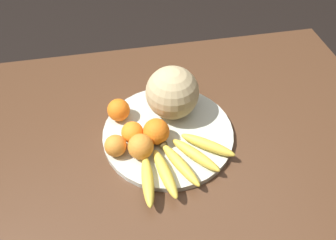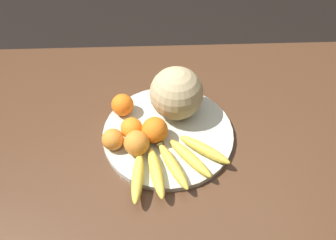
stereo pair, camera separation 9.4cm
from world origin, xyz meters
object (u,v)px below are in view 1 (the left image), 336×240
object	(u,v)px
kitchen_table	(173,165)
melon	(172,93)
orange_mid_center	(132,132)
orange_back_right	(141,147)
banana_bunch	(180,163)
orange_front_left	(119,110)
fruit_bowl	(168,133)
orange_back_left	(156,131)
orange_front_right	(116,146)

from	to	relation	value
kitchen_table	melon	size ratio (longest dim) A/B	8.69
melon	kitchen_table	bearing A→B (deg)	-99.12
orange_mid_center	orange_back_right	distance (m)	0.06
banana_bunch	orange_back_right	distance (m)	0.12
orange_front_left	fruit_bowl	bearing A→B (deg)	-31.03
banana_bunch	orange_mid_center	xyz separation A→B (m)	(-0.11, 0.12, 0.02)
melon	orange_back_right	distance (m)	0.19
kitchen_table	banana_bunch	xyz separation A→B (m)	(-0.00, -0.08, 0.13)
orange_front_left	orange_mid_center	distance (m)	0.10
melon	orange_back_left	distance (m)	0.13
melon	orange_back_right	size ratio (longest dim) A/B	2.23
melon	orange_front_right	bearing A→B (deg)	-145.18
orange_back_left	orange_front_right	bearing A→B (deg)	-168.53
fruit_bowl	orange_back_right	size ratio (longest dim) A/B	5.42
orange_back_left	melon	bearing A→B (deg)	57.41
melon	orange_back_left	size ratio (longest dim) A/B	2.12
orange_front_right	orange_back_right	xyz separation A→B (m)	(0.07, -0.02, 0.00)
orange_mid_center	orange_front_left	bearing A→B (deg)	108.14
banana_bunch	orange_mid_center	bearing A→B (deg)	-160.43
kitchen_table	melon	xyz separation A→B (m)	(0.02, 0.12, 0.20)
banana_bunch	orange_back_left	world-z (taller)	orange_back_left
kitchen_table	orange_mid_center	xyz separation A→B (m)	(-0.11, 0.03, 0.15)
fruit_bowl	orange_front_left	size ratio (longest dim) A/B	5.67
orange_front_right	orange_back_left	size ratio (longest dim) A/B	0.82
orange_front_left	orange_back_right	distance (m)	0.16
banana_bunch	orange_front_left	xyz separation A→B (m)	(-0.14, 0.21, 0.02)
banana_bunch	orange_front_left	bearing A→B (deg)	-170.22
orange_back_right	orange_back_left	bearing A→B (deg)	41.03
melon	orange_back_right	world-z (taller)	melon
kitchen_table	orange_back_left	bearing A→B (deg)	159.24
orange_back_right	melon	bearing A→B (deg)	51.71
orange_front_right	orange_front_left	bearing A→B (deg)	81.20
melon	orange_front_left	distance (m)	0.17
kitchen_table	orange_front_left	bearing A→B (deg)	138.95
orange_front_left	orange_mid_center	xyz separation A→B (m)	(0.03, -0.09, -0.00)
banana_bunch	orange_front_right	distance (m)	0.18
melon	orange_back_right	bearing A→B (deg)	-128.29
fruit_bowl	orange_mid_center	xyz separation A→B (m)	(-0.11, -0.01, 0.04)
kitchen_table	orange_back_right	size ratio (longest dim) A/B	19.41
kitchen_table	melon	bearing A→B (deg)	80.88
orange_front_right	orange_mid_center	size ratio (longest dim) A/B	0.97
orange_back_left	fruit_bowl	bearing A→B (deg)	33.79
kitchen_table	orange_back_left	world-z (taller)	orange_back_left
fruit_bowl	orange_back_right	bearing A→B (deg)	-141.96
banana_bunch	fruit_bowl	bearing A→B (deg)	158.94
orange_back_left	kitchen_table	bearing A→B (deg)	-20.76
orange_front_right	orange_back_left	world-z (taller)	orange_back_left
melon	orange_mid_center	distance (m)	0.17
banana_bunch	orange_back_left	distance (m)	0.11
orange_front_right	melon	bearing A→B (deg)	34.82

